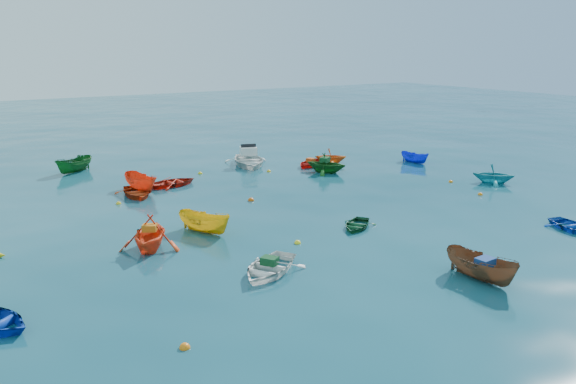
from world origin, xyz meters
TOP-DOWN VIEW (x-y plane):
  - ground at (0.00, 0.00)m, footprint 160.00×160.00m
  - dinghy_white_near at (-6.63, -4.18)m, footprint 4.05×3.78m
  - sampan_brown_mid at (0.08, -9.12)m, footprint 1.42×3.27m
  - dinghy_blue_se at (8.89, -7.50)m, footprint 2.60×3.17m
  - dinghy_orange_w at (-9.75, 1.02)m, footprint 3.94×4.10m
  - sampan_yellow_mid at (-6.74, 1.86)m, footprint 2.41×3.23m
  - dinghy_green_e at (0.02, -1.49)m, footprint 2.93×2.78m
  - dinghy_cyan_se at (13.62, 1.11)m, footprint 3.39×3.42m
  - dinghy_red_nw at (-4.67, 11.63)m, footprint 3.20×2.42m
  - sampan_orange_n at (-6.90, 11.24)m, footprint 1.73×3.51m
  - dinghy_green_n at (6.02, 9.50)m, footprint 3.64×3.76m
  - dinghy_red_ne at (6.40, 11.95)m, footprint 3.68×3.21m
  - sampan_blue_far at (13.96, 8.77)m, footprint 1.36×2.60m
  - dinghy_red_far at (-7.51, 10.34)m, footprint 2.47×3.31m
  - dinghy_orange_far at (8.27, 12.05)m, footprint 3.11×3.02m
  - sampan_green_far at (-9.28, 19.13)m, footprint 3.37×2.74m
  - motorboat_white at (2.46, 14.62)m, footprint 4.59×5.43m
  - tarp_green_a at (-6.54, -4.13)m, footprint 0.76×0.81m
  - tarp_blue_a at (0.09, -9.27)m, footprint 0.73×0.57m
  - tarp_orange_a at (-9.73, 1.07)m, footprint 0.77×0.71m
  - tarp_green_b at (5.96, 9.58)m, footprint 0.91×0.86m
  - tarp_orange_b at (6.31, 11.91)m, footprint 0.65×0.73m
  - buoy_or_a at (-11.66, -7.83)m, footprint 0.34×0.34m
  - buoy_ye_a at (-3.75, -1.87)m, footprint 0.31×0.31m
  - buoy_or_b at (10.43, -0.51)m, footprint 0.30×0.30m
  - buoy_ye_b at (-8.93, 9.16)m, footprint 0.30×0.30m
  - buoy_or_c at (-2.11, 5.73)m, footprint 0.37×0.37m
  - buoy_ye_c at (2.67, 11.91)m, footprint 0.31×0.31m
  - buoy_or_d at (11.41, 2.74)m, footprint 0.29×0.29m
  - buoy_ye_d at (-1.83, 13.88)m, footprint 0.31×0.31m
  - buoy_or_e at (7.85, 12.75)m, footprint 0.35×0.35m
  - buoy_ye_e at (8.20, 12.35)m, footprint 0.39×0.39m

SIDE VIEW (x-z plane):
  - ground at x=0.00m, z-range 0.00..0.00m
  - dinghy_white_near at x=-6.63m, z-range -0.34..0.34m
  - sampan_brown_mid at x=0.08m, z-range -0.62..0.62m
  - dinghy_blue_se at x=8.89m, z-range -0.29..0.29m
  - dinghy_orange_w at x=-9.75m, z-range -0.83..0.83m
  - sampan_yellow_mid at x=-6.74m, z-range -0.59..0.59m
  - dinghy_green_e at x=0.02m, z-range -0.25..0.25m
  - dinghy_cyan_se at x=13.62m, z-range -0.68..0.68m
  - dinghy_red_nw at x=-4.67m, z-range -0.31..0.31m
  - sampan_orange_n at x=-6.90m, z-range -0.65..0.65m
  - dinghy_green_n at x=6.02m, z-range -0.76..0.76m
  - dinghy_red_ne at x=6.40m, z-range -0.32..0.32m
  - sampan_blue_far at x=13.96m, z-range -0.48..0.48m
  - dinghy_red_far at x=-7.51m, z-range -0.33..0.33m
  - dinghy_orange_far at x=8.27m, z-range -0.62..0.62m
  - sampan_green_far at x=-9.28m, z-range -0.62..0.62m
  - motorboat_white at x=2.46m, z-range -0.78..0.78m
  - buoy_or_a at x=-11.66m, z-range -0.17..0.17m
  - buoy_ye_a at x=-3.75m, z-range -0.16..0.16m
  - buoy_or_b at x=10.43m, z-range -0.15..0.15m
  - buoy_ye_b at x=-8.93m, z-range -0.15..0.15m
  - buoy_or_c at x=-2.11m, z-range -0.18..0.18m
  - buoy_ye_c at x=2.67m, z-range -0.15..0.15m
  - buoy_or_d at x=11.41m, z-range -0.15..0.15m
  - buoy_ye_d at x=-1.83m, z-range -0.16..0.16m
  - buoy_or_e at x=7.85m, z-range -0.17..0.17m
  - buoy_ye_e at x=8.20m, z-range -0.19..0.19m
  - tarp_orange_b at x=6.31m, z-range 0.32..0.61m
  - tarp_green_a at x=-6.54m, z-range 0.34..0.65m
  - tarp_blue_a at x=0.09m, z-range 0.62..0.95m
  - tarp_green_b at x=5.96m, z-range 0.76..1.11m
  - tarp_orange_a at x=-9.73m, z-range 0.83..1.13m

